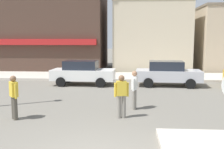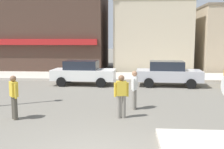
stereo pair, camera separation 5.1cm
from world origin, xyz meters
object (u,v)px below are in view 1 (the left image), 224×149
(pedestrian_crossing_far, at_px, (121,95))
(parked_car_second, at_px, (168,73))
(pedestrian_kerb_side, at_px, (14,96))
(parked_car_nearest, at_px, (83,72))
(pedestrian_crossing_near, at_px, (134,89))

(pedestrian_crossing_far, bearing_deg, parked_car_second, 69.01)
(pedestrian_kerb_side, bearing_deg, pedestrian_crossing_far, 6.18)
(parked_car_second, bearing_deg, parked_car_nearest, 179.52)
(parked_car_second, distance_m, pedestrian_crossing_near, 6.16)
(parked_car_second, xyz_separation_m, pedestrian_kerb_side, (-6.58, -7.46, 0.06))
(parked_car_nearest, bearing_deg, pedestrian_crossing_far, -69.19)
(pedestrian_crossing_near, relative_size, pedestrian_crossing_far, 1.00)
(parked_car_second, relative_size, pedestrian_crossing_near, 2.55)
(parked_car_second, height_order, pedestrian_crossing_near, pedestrian_crossing_near)
(parked_car_nearest, height_order, pedestrian_kerb_side, pedestrian_kerb_side)
(pedestrian_crossing_far, xyz_separation_m, pedestrian_kerb_side, (-3.88, -0.42, 0.00))
(pedestrian_crossing_near, bearing_deg, parked_car_nearest, 118.85)
(pedestrian_kerb_side, bearing_deg, pedestrian_crossing_near, 21.32)
(parked_car_nearest, bearing_deg, pedestrian_kerb_side, -98.94)
(pedestrian_crossing_near, height_order, pedestrian_crossing_far, same)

